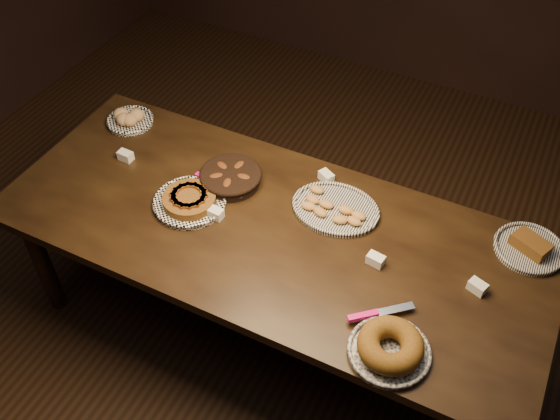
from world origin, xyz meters
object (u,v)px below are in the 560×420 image
at_px(apple_tart_plate, 190,200).
at_px(madeleine_platter, 335,209).
at_px(buffet_table, 271,239).
at_px(bundt_cake_plate, 390,347).

relative_size(apple_tart_plate, madeleine_platter, 0.94).
distance_m(buffet_table, madeleine_platter, 0.31).
relative_size(apple_tart_plate, bundt_cake_plate, 0.94).
height_order(buffet_table, apple_tart_plate, apple_tart_plate).
bearing_deg(bundt_cake_plate, buffet_table, 143.57).
height_order(apple_tart_plate, bundt_cake_plate, bundt_cake_plate).
relative_size(buffet_table, madeleine_platter, 6.16).
height_order(buffet_table, madeleine_platter, madeleine_platter).
xyz_separation_m(madeleine_platter, bundt_cake_plate, (0.46, -0.57, 0.02)).
xyz_separation_m(buffet_table, bundt_cake_plate, (0.67, -0.36, 0.11)).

